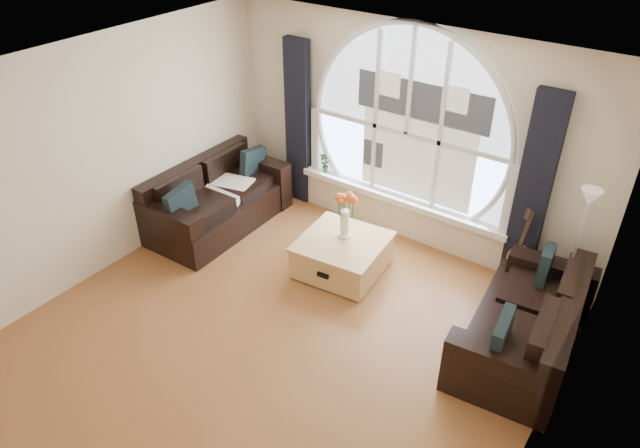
{
  "coord_description": "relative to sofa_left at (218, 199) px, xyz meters",
  "views": [
    {
      "loc": [
        2.89,
        -3.15,
        4.28
      ],
      "look_at": [
        0.0,
        0.9,
        1.05
      ],
      "focal_mm": 32.63,
      "sensor_mm": 36.0,
      "label": 1
    }
  ],
  "objects": [
    {
      "name": "sofa_left",
      "position": [
        0.0,
        0.0,
        0.0
      ],
      "size": [
        1.01,
        1.94,
        0.85
      ],
      "primitive_type": "cube",
      "rotation": [
        0.0,
        0.0,
        0.03
      ],
      "color": "black",
      "rests_on": "ground"
    },
    {
      "name": "arched_window",
      "position": [
        2.03,
        1.28,
        1.23
      ],
      "size": [
        2.6,
        0.06,
        2.15
      ],
      "primitive_type": "cube",
      "color": "silver",
      "rests_on": "wall_back"
    },
    {
      "name": "ceiling",
      "position": [
        2.03,
        -1.44,
        2.3
      ],
      "size": [
        5.0,
        5.5,
        0.01
      ],
      "primitive_type": "cube",
      "color": "silver",
      "rests_on": "ground"
    },
    {
      "name": "wall_right",
      "position": [
        4.53,
        -1.44,
        0.95
      ],
      "size": [
        0.01,
        5.5,
        2.7
      ],
      "primitive_type": "cube",
      "color": "beige",
      "rests_on": "ground"
    },
    {
      "name": "potted_plant",
      "position": [
        0.86,
        1.21,
        0.29
      ],
      "size": [
        0.17,
        0.15,
        0.28
      ],
      "primitive_type": "imported",
      "rotation": [
        0.0,
        0.0,
        0.4
      ],
      "color": "#1E6023",
      "rests_on": "window_sill"
    },
    {
      "name": "guitar",
      "position": [
        3.68,
        1.08,
        0.13
      ],
      "size": [
        0.42,
        0.36,
        1.06
      ],
      "primitive_type": "cube",
      "rotation": [
        0.0,
        0.0,
        -0.38
      ],
      "color": "#92592B",
      "rests_on": "ground"
    },
    {
      "name": "curtain_right",
      "position": [
        3.63,
        1.19,
        0.75
      ],
      "size": [
        0.35,
        0.12,
        2.3
      ],
      "primitive_type": "cube",
      "color": "black",
      "rests_on": "ground"
    },
    {
      "name": "throw_blanket",
      "position": [
        0.05,
        0.15,
        0.1
      ],
      "size": [
        0.67,
        0.67,
        0.1
      ],
      "primitive_type": "cube",
      "rotation": [
        0.0,
        0.0,
        0.26
      ],
      "color": "silver",
      "rests_on": "sofa_left"
    },
    {
      "name": "wall_back",
      "position": [
        2.03,
        1.31,
        0.95
      ],
      "size": [
        5.0,
        0.01,
        2.7
      ],
      "primitive_type": "cube",
      "color": "beige",
      "rests_on": "ground"
    },
    {
      "name": "window_frame",
      "position": [
        2.03,
        1.25,
        1.23
      ],
      "size": [
        2.76,
        0.08,
        2.15
      ],
      "primitive_type": "cube",
      "color": "white",
      "rests_on": "wall_back"
    },
    {
      "name": "ground",
      "position": [
        2.03,
        -1.44,
        -0.4
      ],
      "size": [
        5.0,
        5.5,
        0.01
      ],
      "primitive_type": "cube",
      "color": "brown",
      "rests_on": "ground"
    },
    {
      "name": "curtain_left",
      "position": [
        0.43,
        1.19,
        0.75
      ],
      "size": [
        0.35,
        0.12,
        2.3
      ],
      "primitive_type": "cube",
      "color": "black",
      "rests_on": "ground"
    },
    {
      "name": "wall_left",
      "position": [
        -0.47,
        -1.44,
        0.95
      ],
      "size": [
        0.01,
        5.5,
        2.7
      ],
      "primitive_type": "cube",
      "color": "beige",
      "rests_on": "ground"
    },
    {
      "name": "attic_slope",
      "position": [
        4.23,
        -1.44,
        1.95
      ],
      "size": [
        0.92,
        5.5,
        0.72
      ],
      "primitive_type": "cube",
      "color": "silver",
      "rests_on": "ground"
    },
    {
      "name": "floor_lamp",
      "position": [
        4.25,
        0.73,
        0.4
      ],
      "size": [
        0.24,
        0.24,
        1.6
      ],
      "primitive_type": "cube",
      "color": "#B2B2B2",
      "rests_on": "ground"
    },
    {
      "name": "coffee_chest",
      "position": [
        1.89,
        0.11,
        -0.16
      ],
      "size": [
        1.06,
        1.06,
        0.47
      ],
      "primitive_type": "cube",
      "rotation": [
        0.0,
        0.0,
        0.1
      ],
      "color": "tan",
      "rests_on": "ground"
    },
    {
      "name": "neighbor_house",
      "position": [
        2.18,
        1.27,
        1.1
      ],
      "size": [
        1.7,
        0.02,
        1.5
      ],
      "primitive_type": "cube",
      "color": "silver",
      "rests_on": "wall_back"
    },
    {
      "name": "window_sill",
      "position": [
        2.03,
        1.21,
        0.11
      ],
      "size": [
        2.9,
        0.22,
        0.08
      ],
      "primitive_type": "cube",
      "color": "white",
      "rests_on": "wall_back"
    },
    {
      "name": "vase_flowers",
      "position": [
        1.86,
        0.2,
        0.42
      ],
      "size": [
        0.24,
        0.24,
        0.7
      ],
      "primitive_type": "cube",
      "color": "white",
      "rests_on": "coffee_chest"
    },
    {
      "name": "sofa_right",
      "position": [
        4.08,
        0.04,
        0.0
      ],
      "size": [
        1.1,
        1.91,
        0.81
      ],
      "primitive_type": "cube",
      "rotation": [
        0.0,
        0.0,
        0.11
      ],
      "color": "black",
      "rests_on": "ground"
    }
  ]
}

